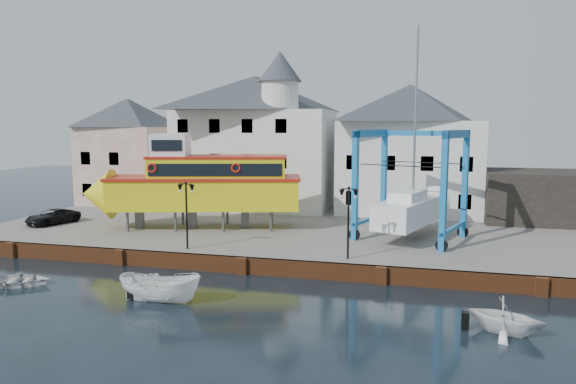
# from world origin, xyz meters

# --- Properties ---
(ground) EXTENTS (140.00, 140.00, 0.00)m
(ground) POSITION_xyz_m (0.00, 0.00, 0.00)
(ground) COLOR black
(ground) RESTS_ON ground
(hardstanding) EXTENTS (44.00, 22.00, 1.00)m
(hardstanding) POSITION_xyz_m (0.00, 11.00, 0.50)
(hardstanding) COLOR slate
(hardstanding) RESTS_ON ground
(quay_wall) EXTENTS (44.00, 0.47, 1.00)m
(quay_wall) POSITION_xyz_m (-0.00, 0.10, 0.50)
(quay_wall) COLOR brown
(quay_wall) RESTS_ON ground
(building_pink) EXTENTS (8.00, 7.00, 10.30)m
(building_pink) POSITION_xyz_m (-18.00, 18.00, 6.15)
(building_pink) COLOR tan
(building_pink) RESTS_ON hardstanding
(building_white_main) EXTENTS (14.00, 8.30, 14.00)m
(building_white_main) POSITION_xyz_m (-4.87, 18.39, 7.34)
(building_white_main) COLOR silver
(building_white_main) RESTS_ON hardstanding
(building_white_right) EXTENTS (12.00, 8.00, 11.20)m
(building_white_right) POSITION_xyz_m (9.00, 19.00, 6.60)
(building_white_right) COLOR silver
(building_white_right) RESTS_ON hardstanding
(shed_dark) EXTENTS (8.00, 7.00, 4.00)m
(shed_dark) POSITION_xyz_m (19.00, 17.00, 3.00)
(shed_dark) COLOR black
(shed_dark) RESTS_ON hardstanding
(lamp_post_left) EXTENTS (1.12, 0.32, 4.20)m
(lamp_post_left) POSITION_xyz_m (-4.00, 1.20, 4.17)
(lamp_post_left) COLOR black
(lamp_post_left) RESTS_ON hardstanding
(lamp_post_right) EXTENTS (1.12, 0.32, 4.20)m
(lamp_post_right) POSITION_xyz_m (6.00, 1.20, 4.17)
(lamp_post_right) COLOR black
(lamp_post_right) RESTS_ON hardstanding
(tour_boat) EXTENTS (16.62, 7.82, 7.04)m
(tour_boat) POSITION_xyz_m (-6.48, 7.50, 4.32)
(tour_boat) COLOR #59595E
(tour_boat) RESTS_ON hardstanding
(travel_lift) EXTENTS (7.90, 9.61, 14.12)m
(travel_lift) POSITION_xyz_m (9.62, 8.38, 3.35)
(travel_lift) COLOR #0E65A7
(travel_lift) RESTS_ON hardstanding
(van) EXTENTS (3.03, 4.49, 1.14)m
(van) POSITION_xyz_m (-17.75, 6.22, 1.57)
(van) COLOR black
(van) RESTS_ON hardstanding
(motorboat_a) EXTENTS (4.30, 1.72, 1.65)m
(motorboat_a) POSITION_xyz_m (-2.32, -5.50, 0.00)
(motorboat_a) COLOR white
(motorboat_a) RESTS_ON ground
(motorboat_c) EXTENTS (3.84, 3.59, 1.64)m
(motorboat_c) POSITION_xyz_m (13.48, -5.45, 0.00)
(motorboat_c) COLOR white
(motorboat_c) RESTS_ON ground
(motorboat_d) EXTENTS (4.12, 3.40, 0.74)m
(motorboat_d) POSITION_xyz_m (-11.21, -4.93, 0.00)
(motorboat_d) COLOR white
(motorboat_d) RESTS_ON ground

